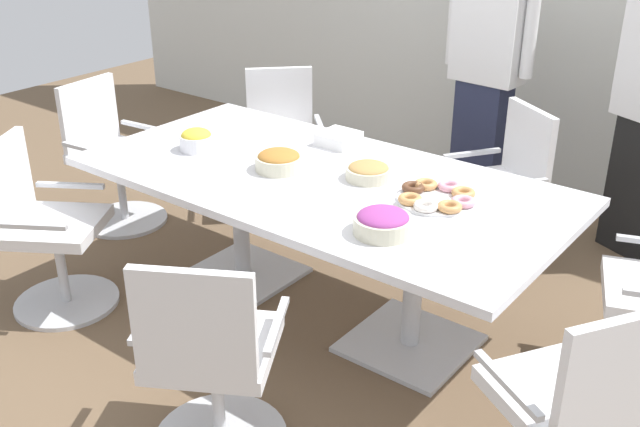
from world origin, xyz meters
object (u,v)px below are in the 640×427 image
object	(u,v)px
snack_bowl_cookies	(368,171)
office_chair_4	(499,195)
conference_table	(320,200)
office_chair_6	(112,162)
office_chair_1	(211,367)
napkin_pile	(339,139)
person_standing_0	(487,67)
office_chair_5	(282,148)
snack_bowl_pretzels	(279,160)
office_chair_2	(572,418)
office_chair_0	(46,235)
snack_bowl_candy_mix	(383,222)
snack_bowl_chips_yellow	(197,140)
donut_platter	(437,197)

from	to	relation	value
snack_bowl_cookies	office_chair_4	bearing A→B (deg)	74.10
conference_table	office_chair_6	size ratio (longest dim) A/B	2.64
office_chair_1	napkin_pile	xyz separation A→B (m)	(-0.51, 1.49, 0.38)
office_chair_4	person_standing_0	bearing A→B (deg)	-20.62
office_chair_5	snack_bowl_pretzels	world-z (taller)	office_chair_5
snack_bowl_cookies	napkin_pile	distance (m)	0.50
office_chair_2	office_chair_6	distance (m)	3.25
office_chair_1	office_chair_6	size ratio (longest dim) A/B	1.00
conference_table	office_chair_0	xyz separation A→B (m)	(-1.13, -0.82, -0.22)
office_chair_4	office_chair_6	bearing A→B (deg)	59.06
snack_bowl_candy_mix	snack_bowl_cookies	world-z (taller)	snack_bowl_candy_mix
office_chair_1	snack_bowl_cookies	bearing A→B (deg)	65.60
office_chair_2	snack_bowl_cookies	size ratio (longest dim) A/B	4.18
office_chair_5	snack_bowl_chips_yellow	bearing A→B (deg)	60.06
snack_bowl_chips_yellow	person_standing_0	bearing A→B (deg)	66.24
office_chair_4	conference_table	bearing A→B (deg)	99.99
conference_table	snack_bowl_cookies	distance (m)	0.29
conference_table	snack_bowl_pretzels	size ratio (longest dim) A/B	10.25
conference_table	office_chair_6	bearing A→B (deg)	178.55
snack_bowl_pretzels	office_chair_4	bearing A→B (deg)	58.48
conference_table	office_chair_4	distance (m)	1.18
conference_table	snack_bowl_pretzels	world-z (taller)	snack_bowl_pretzels
office_chair_0	office_chair_5	xyz separation A→B (m)	(0.13, 1.71, 0.00)
conference_table	office_chair_5	bearing A→B (deg)	138.52
conference_table	office_chair_6	xyz separation A→B (m)	(-1.70, 0.04, -0.22)
donut_platter	office_chair_1	bearing A→B (deg)	-103.22
office_chair_2	office_chair_5	distance (m)	2.88
snack_bowl_candy_mix	snack_bowl_chips_yellow	size ratio (longest dim) A/B	1.36
office_chair_5	donut_platter	xyz separation A→B (m)	(1.60, -0.80, 0.36)
snack_bowl_candy_mix	donut_platter	xyz separation A→B (m)	(0.02, 0.42, -0.03)
snack_bowl_chips_yellow	office_chair_6	bearing A→B (deg)	171.03
conference_table	donut_platter	world-z (taller)	donut_platter
person_standing_0	snack_bowl_candy_mix	xyz separation A→B (m)	(0.53, -1.99, -0.16)
donut_platter	snack_bowl_pretzels	bearing A→B (deg)	-169.62
snack_bowl_pretzels	snack_bowl_chips_yellow	world-z (taller)	snack_bowl_chips_yellow
donut_platter	napkin_pile	distance (m)	0.85
office_chair_1	person_standing_0	bearing A→B (deg)	65.85
snack_bowl_cookies	napkin_pile	xyz separation A→B (m)	(-0.40, 0.30, -0.01)
office_chair_0	snack_bowl_chips_yellow	distance (m)	0.91
office_chair_0	snack_bowl_pretzels	bearing A→B (deg)	97.15
person_standing_0	snack_bowl_chips_yellow	size ratio (longest dim) A/B	10.29
office_chair_6	snack_bowl_chips_yellow	size ratio (longest dim) A/B	5.12
office_chair_4	napkin_pile	world-z (taller)	office_chair_4
snack_bowl_cookies	office_chair_0	bearing A→B (deg)	-145.12
napkin_pile	snack_bowl_cookies	bearing A→B (deg)	-36.97
napkin_pile	office_chair_4	bearing A→B (deg)	44.06
office_chair_4	donut_platter	xyz separation A→B (m)	(0.12, -0.97, 0.36)
office_chair_2	snack_bowl_pretzels	distance (m)	1.82
snack_bowl_candy_mix	office_chair_2	bearing A→B (deg)	-12.23
snack_bowl_pretzels	snack_bowl_candy_mix	distance (m)	0.83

